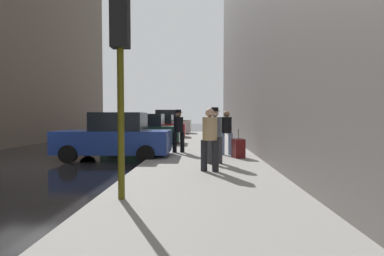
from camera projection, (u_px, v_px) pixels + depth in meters
ground_plane at (22, 166)px, 9.84m from camera, size 120.00×120.00×0.00m
sidewalk at (204, 165)px, 9.63m from camera, size 4.00×40.00×0.15m
parked_blue_sedan at (115, 137)px, 11.35m from camera, size 4.22×2.10×1.79m
parked_dark_green_sedan at (143, 131)px, 16.70m from camera, size 4.22×2.10×1.79m
parked_red_hatchback at (158, 127)px, 22.00m from camera, size 4.21×2.07×1.79m
parked_white_van at (166, 123)px, 27.26m from camera, size 4.62×2.09×2.25m
fire_hydrant at (175, 137)px, 16.63m from camera, size 0.42×0.22×0.70m
traffic_light at (120, 53)px, 5.31m from camera, size 0.32×0.32×3.60m
pedestrian_in_jeans at (226, 130)px, 11.61m from camera, size 0.51×0.43×1.71m
pedestrian_in_tan_coat at (210, 136)px, 8.08m from camera, size 0.53×0.49×1.71m
pedestrian_with_beanie at (215, 132)px, 9.46m from camera, size 0.53×0.48×1.78m
pedestrian_with_fedora at (178, 129)px, 12.37m from camera, size 0.52×0.47×1.78m
rolling_suitcase at (238, 148)px, 10.85m from camera, size 0.46×0.62×1.04m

